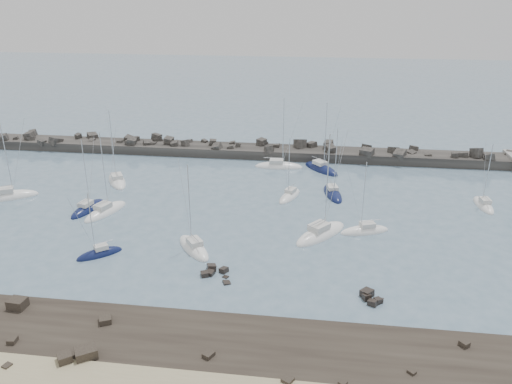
{
  "coord_description": "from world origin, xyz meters",
  "views": [
    {
      "loc": [
        7.51,
        -58.67,
        31.67
      ],
      "look_at": [
        -1.89,
        12.0,
        2.6
      ],
      "focal_mm": 35.0,
      "sensor_mm": 36.0,
      "label": 1
    }
  ],
  "objects_px": {
    "sailboat_0": "(9,197)",
    "sailboat_1": "(117,181)",
    "sailboat_13": "(321,169)",
    "sailboat_7": "(321,234)",
    "sailboat_14": "(88,209)",
    "sailboat_4": "(279,167)",
    "sailboat_5": "(194,248)",
    "sailboat_6": "(290,196)",
    "sailboat_10": "(483,206)",
    "sailboat_2": "(100,254)",
    "sailboat_3": "(106,212)",
    "sailboat_9": "(365,231)",
    "sailboat_8": "(333,194)"
  },
  "relations": [
    {
      "from": "sailboat_0",
      "to": "sailboat_1",
      "type": "relative_size",
      "value": 1.04
    },
    {
      "from": "sailboat_1",
      "to": "sailboat_13",
      "type": "xyz_separation_m",
      "value": [
        35.74,
        11.16,
        0.01
      ]
    },
    {
      "from": "sailboat_7",
      "to": "sailboat_14",
      "type": "height_order",
      "value": "sailboat_7"
    },
    {
      "from": "sailboat_4",
      "to": "sailboat_14",
      "type": "distance_m",
      "value": 36.3
    },
    {
      "from": "sailboat_5",
      "to": "sailboat_6",
      "type": "distance_m",
      "value": 22.37
    },
    {
      "from": "sailboat_4",
      "to": "sailboat_10",
      "type": "distance_m",
      "value": 36.46
    },
    {
      "from": "sailboat_2",
      "to": "sailboat_10",
      "type": "height_order",
      "value": "sailboat_10"
    },
    {
      "from": "sailboat_3",
      "to": "sailboat_14",
      "type": "relative_size",
      "value": 1.12
    },
    {
      "from": "sailboat_6",
      "to": "sailboat_10",
      "type": "xyz_separation_m",
      "value": [
        30.47,
        0.3,
        0.0
      ]
    },
    {
      "from": "sailboat_9",
      "to": "sailboat_14",
      "type": "relative_size",
      "value": 0.94
    },
    {
      "from": "sailboat_0",
      "to": "sailboat_6",
      "type": "bearing_deg",
      "value": 8.01
    },
    {
      "from": "sailboat_8",
      "to": "sailboat_7",
      "type": "bearing_deg",
      "value": -96.69
    },
    {
      "from": "sailboat_8",
      "to": "sailboat_14",
      "type": "height_order",
      "value": "sailboat_8"
    },
    {
      "from": "sailboat_9",
      "to": "sailboat_8",
      "type": "bearing_deg",
      "value": 108.01
    },
    {
      "from": "sailboat_0",
      "to": "sailboat_14",
      "type": "height_order",
      "value": "sailboat_0"
    },
    {
      "from": "sailboat_3",
      "to": "sailboat_8",
      "type": "height_order",
      "value": "sailboat_3"
    },
    {
      "from": "sailboat_3",
      "to": "sailboat_6",
      "type": "relative_size",
      "value": 1.24
    },
    {
      "from": "sailboat_4",
      "to": "sailboat_8",
      "type": "height_order",
      "value": "sailboat_4"
    },
    {
      "from": "sailboat_8",
      "to": "sailboat_1",
      "type": "bearing_deg",
      "value": 178.63
    },
    {
      "from": "sailboat_4",
      "to": "sailboat_3",
      "type": "bearing_deg",
      "value": -134.95
    },
    {
      "from": "sailboat_14",
      "to": "sailboat_13",
      "type": "bearing_deg",
      "value": 33.26
    },
    {
      "from": "sailboat_5",
      "to": "sailboat_7",
      "type": "relative_size",
      "value": 0.81
    },
    {
      "from": "sailboat_7",
      "to": "sailboat_13",
      "type": "relative_size",
      "value": 1.12
    },
    {
      "from": "sailboat_4",
      "to": "sailboat_13",
      "type": "xyz_separation_m",
      "value": [
        8.07,
        -0.4,
        0.01
      ]
    },
    {
      "from": "sailboat_10",
      "to": "sailboat_13",
      "type": "height_order",
      "value": "sailboat_13"
    },
    {
      "from": "sailboat_3",
      "to": "sailboat_8",
      "type": "distance_m",
      "value": 36.45
    },
    {
      "from": "sailboat_1",
      "to": "sailboat_10",
      "type": "bearing_deg",
      "value": -2.46
    },
    {
      "from": "sailboat_4",
      "to": "sailboat_9",
      "type": "bearing_deg",
      "value": -60.73
    },
    {
      "from": "sailboat_7",
      "to": "sailboat_8",
      "type": "distance_m",
      "value": 15.23
    },
    {
      "from": "sailboat_9",
      "to": "sailboat_10",
      "type": "bearing_deg",
      "value": 31.17
    },
    {
      "from": "sailboat_0",
      "to": "sailboat_9",
      "type": "height_order",
      "value": "sailboat_0"
    },
    {
      "from": "sailboat_4",
      "to": "sailboat_5",
      "type": "bearing_deg",
      "value": -103.52
    },
    {
      "from": "sailboat_0",
      "to": "sailboat_6",
      "type": "relative_size",
      "value": 1.31
    },
    {
      "from": "sailboat_10",
      "to": "sailboat_13",
      "type": "bearing_deg",
      "value": 151.6
    },
    {
      "from": "sailboat_13",
      "to": "sailboat_9",
      "type": "bearing_deg",
      "value": -75.9
    },
    {
      "from": "sailboat_6",
      "to": "sailboat_5",
      "type": "bearing_deg",
      "value": -120.18
    },
    {
      "from": "sailboat_3",
      "to": "sailboat_4",
      "type": "height_order",
      "value": "sailboat_4"
    },
    {
      "from": "sailboat_9",
      "to": "sailboat_13",
      "type": "relative_size",
      "value": 0.81
    },
    {
      "from": "sailboat_0",
      "to": "sailboat_8",
      "type": "xyz_separation_m",
      "value": [
        52.44,
        8.42,
        -0.03
      ]
    },
    {
      "from": "sailboat_14",
      "to": "sailboat_8",
      "type": "bearing_deg",
      "value": 16.67
    },
    {
      "from": "sailboat_6",
      "to": "sailboat_9",
      "type": "distance_m",
      "value": 15.99
    },
    {
      "from": "sailboat_0",
      "to": "sailboat_1",
      "type": "xyz_separation_m",
      "value": [
        14.65,
        9.32,
        -0.02
      ]
    },
    {
      "from": "sailboat_5",
      "to": "sailboat_7",
      "type": "xyz_separation_m",
      "value": [
        16.47,
        6.23,
        0.01
      ]
    },
    {
      "from": "sailboat_1",
      "to": "sailboat_8",
      "type": "distance_m",
      "value": 37.8
    },
    {
      "from": "sailboat_2",
      "to": "sailboat_5",
      "type": "xyz_separation_m",
      "value": [
        11.62,
        3.09,
        0.01
      ]
    },
    {
      "from": "sailboat_4",
      "to": "sailboat_8",
      "type": "xyz_separation_m",
      "value": [
        10.11,
        -12.46,
        -0.0
      ]
    },
    {
      "from": "sailboat_3",
      "to": "sailboat_9",
      "type": "height_order",
      "value": "sailboat_3"
    },
    {
      "from": "sailboat_6",
      "to": "sailboat_3",
      "type": "bearing_deg",
      "value": -160.19
    },
    {
      "from": "sailboat_8",
      "to": "sailboat_10",
      "type": "height_order",
      "value": "sailboat_8"
    },
    {
      "from": "sailboat_10",
      "to": "sailboat_6",
      "type": "bearing_deg",
      "value": -179.44
    }
  ]
}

